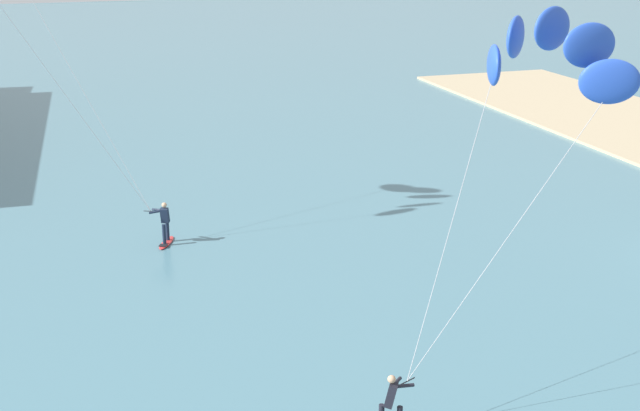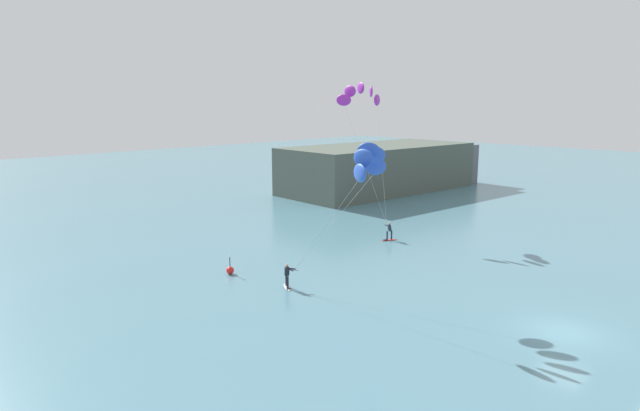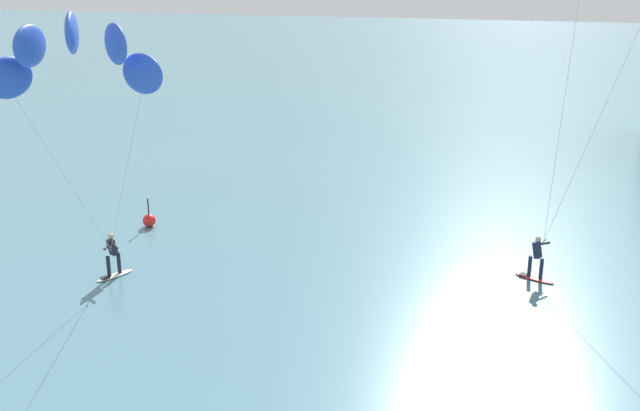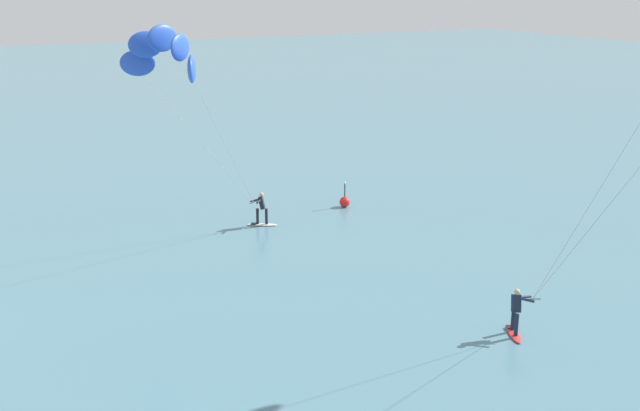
# 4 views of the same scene
# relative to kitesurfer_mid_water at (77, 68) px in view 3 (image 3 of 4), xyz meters

# --- Properties ---
(kitesurfer_mid_water) EXTENTS (5.11, 7.26, 9.92)m
(kitesurfer_mid_water) POSITION_rel_kitesurfer_mid_water_xyz_m (0.00, 0.00, 0.00)
(kitesurfer_mid_water) COLOR white
(kitesurfer_mid_water) RESTS_ON ground
(marker_buoy) EXTENTS (0.56, 0.56, 1.38)m
(marker_buoy) POSITION_rel_kitesurfer_mid_water_xyz_m (-3.15, 9.96, -8.11)
(marker_buoy) COLOR red
(marker_buoy) RESTS_ON ground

